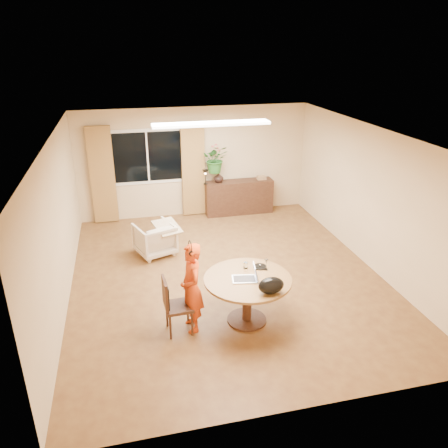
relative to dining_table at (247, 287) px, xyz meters
name	(u,v)px	position (x,y,z in m)	size (l,w,h in m)	color
floor	(226,276)	(0.02, 1.41, -0.59)	(6.50, 6.50, 0.00)	brown
ceiling	(227,135)	(0.02, 1.41, 2.01)	(6.50, 6.50, 0.00)	white
wall_back	(195,162)	(0.02, 4.66, 0.71)	(5.50, 5.50, 0.00)	tan
wall_left	(59,224)	(-2.73, 1.41, 0.71)	(6.50, 6.50, 0.00)	tan
wall_right	(370,198)	(2.77, 1.41, 0.71)	(6.50, 6.50, 0.00)	tan
window	(148,157)	(-1.08, 4.64, 0.91)	(1.70, 0.03, 1.30)	white
curtain_left	(102,176)	(-2.13, 4.56, 0.56)	(0.55, 0.08, 2.25)	brown
curtain_right	(193,170)	(-0.03, 4.56, 0.56)	(0.55, 0.08, 2.25)	brown
ceiling_panel	(211,124)	(0.02, 2.61, 1.98)	(2.20, 0.35, 0.05)	white
dining_table	(247,287)	(0.00, 0.00, 0.00)	(1.31, 1.31, 0.75)	brown
dining_chair	(179,305)	(-1.04, -0.02, -0.14)	(0.43, 0.39, 0.90)	#321910
child	(192,288)	(-0.84, 0.02, 0.10)	(0.33, 0.50, 1.38)	#B30D0F
laptop	(244,272)	(-0.06, -0.03, 0.29)	(0.38, 0.25, 0.25)	#B7B7BC
tumbler	(246,265)	(0.05, 0.30, 0.21)	(0.07, 0.07, 0.10)	white
wine_glass	(266,264)	(0.35, 0.18, 0.25)	(0.06, 0.06, 0.18)	white
pot_lid	(260,266)	(0.28, 0.28, 0.18)	(0.21, 0.21, 0.03)	white
handbag	(271,285)	(0.20, -0.47, 0.28)	(0.37, 0.22, 0.25)	black
armchair	(155,239)	(-1.17, 2.62, -0.26)	(0.70, 0.72, 0.65)	beige
throw	(167,223)	(-0.91, 2.56, 0.08)	(0.45, 0.55, 0.03)	beige
sideboard	(239,197)	(1.06, 4.42, -0.17)	(1.66, 0.41, 0.83)	#321910
vase	(219,177)	(0.55, 4.42, 0.37)	(0.24, 0.24, 0.25)	black
bouquet	(216,159)	(0.48, 4.42, 0.82)	(0.59, 0.51, 0.66)	#235C22
book_stack	(261,178)	(1.63, 4.42, 0.29)	(0.21, 0.16, 0.09)	#966F4C
desk_lamp	(205,177)	(0.22, 4.37, 0.43)	(0.15, 0.15, 0.37)	black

